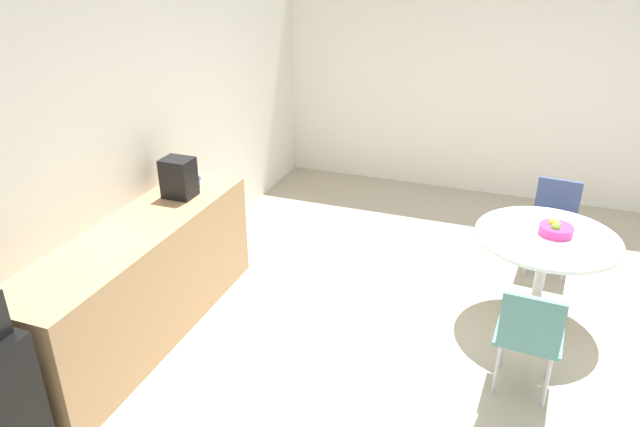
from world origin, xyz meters
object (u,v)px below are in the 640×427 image
Objects in this scene: round_table at (544,252)px; fruit_bowl at (556,229)px; mug_white at (195,182)px; chair_teal at (530,331)px; chair_navy at (555,215)px; coffee_maker at (179,178)px.

fruit_bowl is at bearing -51.25° from round_table.
mug_white reaches higher than fruit_bowl.
chair_teal is at bearing 176.65° from round_table.
chair_navy is (1.90, -0.14, 0.00)m from chair_teal.
chair_teal is (-0.95, 0.06, -0.09)m from round_table.
chair_teal is 2.59× the size of coffee_maker.
coffee_maker is at bearing 102.43° from fruit_bowl.
coffee_maker is at bearing 175.42° from mug_white.
round_table is at bearing -82.16° from mug_white.
mug_white is (0.56, 2.74, 0.43)m from chair_teal.
coffee_maker is at bearing 117.96° from chair_navy.
mug_white reaches higher than round_table.
coffee_maker reaches higher than mug_white.
fruit_bowl is (0.99, -0.11, 0.28)m from chair_teal.
chair_navy is 6.43× the size of mug_white.
fruit_bowl is 2.89m from mug_white.
chair_navy is at bearing -4.96° from round_table.
round_table is 4.24× the size of fruit_bowl.
fruit_bowl is at bearing -6.14° from chair_teal.
chair_teal is at bearing -97.41° from coffee_maker.
round_table is 0.96m from chair_teal.
mug_white is 0.23m from coffee_maker.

